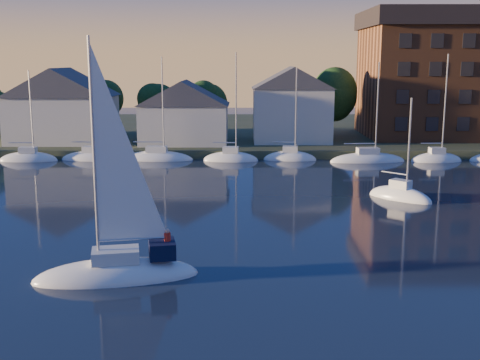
{
  "coord_description": "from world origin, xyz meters",
  "views": [
    {
      "loc": [
        1.45,
        -20.56,
        11.56
      ],
      "look_at": [
        1.3,
        22.0,
        3.08
      ],
      "focal_mm": 45.0,
      "sensor_mm": 36.0,
      "label": 1
    }
  ],
  "objects_px": {
    "hero_sailboat": "(119,268)",
    "clubhouse_west": "(62,104)",
    "condo_block": "(474,73)",
    "clubhouse_east": "(292,103)",
    "clubhouse_centre": "(184,111)",
    "drifting_sailboat_right": "(400,198)"
  },
  "relations": [
    {
      "from": "drifting_sailboat_right",
      "to": "hero_sailboat",
      "type": "bearing_deg",
      "value": -92.92
    },
    {
      "from": "clubhouse_east",
      "to": "condo_block",
      "type": "xyz_separation_m",
      "value": [
        26.0,
        5.95,
        3.79
      ]
    },
    {
      "from": "hero_sailboat",
      "to": "drifting_sailboat_right",
      "type": "bearing_deg",
      "value": -147.64
    },
    {
      "from": "condo_block",
      "to": "drifting_sailboat_right",
      "type": "distance_m",
      "value": 41.62
    },
    {
      "from": "clubhouse_centre",
      "to": "hero_sailboat",
      "type": "height_order",
      "value": "hero_sailboat"
    },
    {
      "from": "clubhouse_centre",
      "to": "condo_block",
      "type": "bearing_deg",
      "value": 11.24
    },
    {
      "from": "hero_sailboat",
      "to": "clubhouse_west",
      "type": "bearing_deg",
      "value": -81.7
    },
    {
      "from": "drifting_sailboat_right",
      "to": "clubhouse_west",
      "type": "bearing_deg",
      "value": -174.28
    },
    {
      "from": "clubhouse_west",
      "to": "clubhouse_centre",
      "type": "relative_size",
      "value": 1.18
    },
    {
      "from": "clubhouse_centre",
      "to": "clubhouse_east",
      "type": "bearing_deg",
      "value": 8.13
    },
    {
      "from": "clubhouse_east",
      "to": "clubhouse_west",
      "type": "bearing_deg",
      "value": -178.09
    },
    {
      "from": "clubhouse_centre",
      "to": "clubhouse_east",
      "type": "height_order",
      "value": "clubhouse_east"
    },
    {
      "from": "clubhouse_centre",
      "to": "hero_sailboat",
      "type": "bearing_deg",
      "value": -89.01
    },
    {
      "from": "clubhouse_east",
      "to": "condo_block",
      "type": "relative_size",
      "value": 0.34
    },
    {
      "from": "condo_block",
      "to": "hero_sailboat",
      "type": "relative_size",
      "value": 2.23
    },
    {
      "from": "clubhouse_east",
      "to": "condo_block",
      "type": "bearing_deg",
      "value": 12.89
    },
    {
      "from": "condo_block",
      "to": "drifting_sailboat_right",
      "type": "relative_size",
      "value": 3.2
    },
    {
      "from": "clubhouse_west",
      "to": "hero_sailboat",
      "type": "distance_m",
      "value": 50.91
    },
    {
      "from": "clubhouse_centre",
      "to": "drifting_sailboat_right",
      "type": "height_order",
      "value": "clubhouse_centre"
    },
    {
      "from": "clubhouse_west",
      "to": "condo_block",
      "type": "xyz_separation_m",
      "value": [
        56.0,
        6.95,
        3.86
      ]
    },
    {
      "from": "condo_block",
      "to": "drifting_sailboat_right",
      "type": "height_order",
      "value": "condo_block"
    },
    {
      "from": "clubhouse_west",
      "to": "clubhouse_centre",
      "type": "distance_m",
      "value": 16.05
    }
  ]
}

